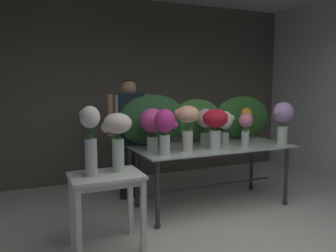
{
  "coord_description": "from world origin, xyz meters",
  "views": [
    {
      "loc": [
        -1.87,
        -2.0,
        1.59
      ],
      "look_at": [
        -0.41,
        1.33,
        1.12
      ],
      "focal_mm": 36.1,
      "sensor_mm": 36.0,
      "label": 1
    }
  ],
  "objects_px": {
    "vase_lilac_carnations": "(283,118)",
    "vase_cream_lisianthus_tall": "(117,133)",
    "vase_rosy_freesia": "(245,126)",
    "vase_crimson_roses": "(215,123)",
    "vase_magenta_lilies": "(165,127)",
    "side_table_white": "(106,186)",
    "vase_fuchsia_peonies": "(152,124)",
    "vase_sunset_hydrangea": "(246,121)",
    "vase_ivory_tulips": "(225,124)",
    "vase_white_roses_tall": "(90,137)",
    "vase_peach_stock": "(187,121)",
    "florist": "(129,126)",
    "vase_blush_dahlias": "(205,123)",
    "display_table_glass": "(212,154)"
  },
  "relations": [
    {
      "from": "vase_lilac_carnations",
      "to": "vase_cream_lisianthus_tall",
      "type": "height_order",
      "value": "vase_lilac_carnations"
    },
    {
      "from": "vase_rosy_freesia",
      "to": "vase_crimson_roses",
      "type": "relative_size",
      "value": 0.85
    },
    {
      "from": "vase_rosy_freesia",
      "to": "vase_magenta_lilies",
      "type": "distance_m",
      "value": 1.15
    },
    {
      "from": "side_table_white",
      "to": "vase_fuchsia_peonies",
      "type": "xyz_separation_m",
      "value": [
        0.69,
        0.58,
        0.5
      ]
    },
    {
      "from": "side_table_white",
      "to": "vase_magenta_lilies",
      "type": "relative_size",
      "value": 1.44
    },
    {
      "from": "side_table_white",
      "to": "vase_magenta_lilies",
      "type": "xyz_separation_m",
      "value": [
        0.73,
        0.29,
        0.49
      ]
    },
    {
      "from": "vase_sunset_hydrangea",
      "to": "vase_cream_lisianthus_tall",
      "type": "bearing_deg",
      "value": -162.37
    },
    {
      "from": "vase_ivory_tulips",
      "to": "vase_cream_lisianthus_tall",
      "type": "distance_m",
      "value": 1.73
    },
    {
      "from": "side_table_white",
      "to": "vase_lilac_carnations",
      "type": "bearing_deg",
      "value": 7.39
    },
    {
      "from": "vase_white_roses_tall",
      "to": "vase_peach_stock",
      "type": "bearing_deg",
      "value": 18.71
    },
    {
      "from": "side_table_white",
      "to": "vase_fuchsia_peonies",
      "type": "relative_size",
      "value": 1.47
    },
    {
      "from": "vase_fuchsia_peonies",
      "to": "vase_ivory_tulips",
      "type": "height_order",
      "value": "vase_fuchsia_peonies"
    },
    {
      "from": "side_table_white",
      "to": "vase_cream_lisianthus_tall",
      "type": "distance_m",
      "value": 0.51
    },
    {
      "from": "vase_sunset_hydrangea",
      "to": "vase_crimson_roses",
      "type": "height_order",
      "value": "vase_crimson_roses"
    },
    {
      "from": "florist",
      "to": "vase_ivory_tulips",
      "type": "xyz_separation_m",
      "value": [
        1.11,
        -0.64,
        0.05
      ]
    },
    {
      "from": "vase_sunset_hydrangea",
      "to": "vase_fuchsia_peonies",
      "type": "relative_size",
      "value": 0.92
    },
    {
      "from": "side_table_white",
      "to": "vase_sunset_hydrangea",
      "type": "xyz_separation_m",
      "value": [
        2.09,
        0.67,
        0.46
      ]
    },
    {
      "from": "vase_blush_dahlias",
      "to": "vase_cream_lisianthus_tall",
      "type": "relative_size",
      "value": 0.82
    },
    {
      "from": "vase_magenta_lilies",
      "to": "vase_peach_stock",
      "type": "bearing_deg",
      "value": 19.05
    },
    {
      "from": "vase_rosy_freesia",
      "to": "vase_lilac_carnations",
      "type": "distance_m",
      "value": 0.53
    },
    {
      "from": "vase_peach_stock",
      "to": "display_table_glass",
      "type": "bearing_deg",
      "value": 20.56
    },
    {
      "from": "side_table_white",
      "to": "vase_white_roses_tall",
      "type": "bearing_deg",
      "value": 179.69
    },
    {
      "from": "vase_magenta_lilies",
      "to": "vase_cream_lisianthus_tall",
      "type": "relative_size",
      "value": 0.89
    },
    {
      "from": "vase_white_roses_tall",
      "to": "vase_rosy_freesia",
      "type": "bearing_deg",
      "value": 11.07
    },
    {
      "from": "vase_cream_lisianthus_tall",
      "to": "vase_white_roses_tall",
      "type": "bearing_deg",
      "value": -169.62
    },
    {
      "from": "florist",
      "to": "vase_sunset_hydrangea",
      "type": "xyz_separation_m",
      "value": [
        1.45,
        -0.63,
        0.06
      ]
    },
    {
      "from": "vase_fuchsia_peonies",
      "to": "vase_cream_lisianthus_tall",
      "type": "height_order",
      "value": "vase_cream_lisianthus_tall"
    },
    {
      "from": "vase_crimson_roses",
      "to": "vase_blush_dahlias",
      "type": "height_order",
      "value": "vase_crimson_roses"
    },
    {
      "from": "florist",
      "to": "vase_ivory_tulips",
      "type": "height_order",
      "value": "florist"
    },
    {
      "from": "vase_magenta_lilies",
      "to": "vase_fuchsia_peonies",
      "type": "height_order",
      "value": "vase_magenta_lilies"
    },
    {
      "from": "vase_white_roses_tall",
      "to": "florist",
      "type": "bearing_deg",
      "value": 59.26
    },
    {
      "from": "florist",
      "to": "vase_crimson_roses",
      "type": "distance_m",
      "value": 1.22
    },
    {
      "from": "vase_sunset_hydrangea",
      "to": "vase_rosy_freesia",
      "type": "distance_m",
      "value": 0.35
    },
    {
      "from": "vase_peach_stock",
      "to": "vase_cream_lisianthus_tall",
      "type": "relative_size",
      "value": 0.93
    },
    {
      "from": "florist",
      "to": "vase_ivory_tulips",
      "type": "distance_m",
      "value": 1.29
    },
    {
      "from": "vase_rosy_freesia",
      "to": "vase_ivory_tulips",
      "type": "distance_m",
      "value": 0.3
    },
    {
      "from": "vase_blush_dahlias",
      "to": "vase_cream_lisianthus_tall",
      "type": "xyz_separation_m",
      "value": [
        -1.32,
        -0.6,
        0.03
      ]
    },
    {
      "from": "vase_lilac_carnations",
      "to": "vase_ivory_tulips",
      "type": "relative_size",
      "value": 1.28
    },
    {
      "from": "vase_lilac_carnations",
      "to": "vase_magenta_lilies",
      "type": "bearing_deg",
      "value": -179.37
    },
    {
      "from": "side_table_white",
      "to": "vase_white_roses_tall",
      "type": "xyz_separation_m",
      "value": [
        -0.14,
        0.0,
        0.48
      ]
    },
    {
      "from": "vase_crimson_roses",
      "to": "vase_blush_dahlias",
      "type": "relative_size",
      "value": 1.04
    },
    {
      "from": "florist",
      "to": "vase_fuchsia_peonies",
      "type": "bearing_deg",
      "value": -85.61
    },
    {
      "from": "vase_blush_dahlias",
      "to": "vase_white_roses_tall",
      "type": "relative_size",
      "value": 0.72
    },
    {
      "from": "vase_crimson_roses",
      "to": "vase_cream_lisianthus_tall",
      "type": "relative_size",
      "value": 0.85
    },
    {
      "from": "florist",
      "to": "vase_blush_dahlias",
      "type": "relative_size",
      "value": 3.51
    },
    {
      "from": "vase_fuchsia_peonies",
      "to": "vase_white_roses_tall",
      "type": "distance_m",
      "value": 1.01
    },
    {
      "from": "side_table_white",
      "to": "vase_cream_lisianthus_tall",
      "type": "bearing_deg",
      "value": 20.89
    },
    {
      "from": "vase_rosy_freesia",
      "to": "vase_fuchsia_peonies",
      "type": "relative_size",
      "value": 0.82
    },
    {
      "from": "display_table_glass",
      "to": "vase_lilac_carnations",
      "type": "xyz_separation_m",
      "value": [
        0.89,
        -0.26,
        0.46
      ]
    },
    {
      "from": "vase_sunset_hydrangea",
      "to": "florist",
      "type": "bearing_deg",
      "value": 156.53
    }
  ]
}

